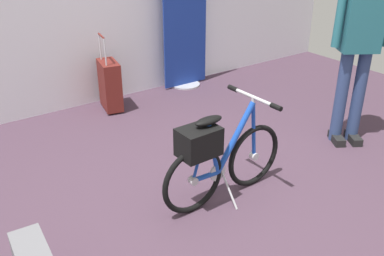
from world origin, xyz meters
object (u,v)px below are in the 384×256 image
(floor_banner_stand, at_px, (185,21))
(rolling_suitcase, at_px, (110,85))
(visitor_near_wall, at_px, (361,31))
(folding_bike_foreground, at_px, (217,156))

(floor_banner_stand, relative_size, rolling_suitcase, 2.16)
(floor_banner_stand, distance_m, visitor_near_wall, 2.14)
(floor_banner_stand, distance_m, folding_bike_foreground, 2.52)
(rolling_suitcase, bearing_deg, folding_bike_foreground, -93.20)
(folding_bike_foreground, distance_m, visitor_near_wall, 1.73)
(floor_banner_stand, height_order, folding_bike_foreground, floor_banner_stand)
(folding_bike_foreground, xyz_separation_m, rolling_suitcase, (0.11, 2.02, -0.09))
(floor_banner_stand, xyz_separation_m, visitor_near_wall, (0.39, -2.09, 0.23))
(floor_banner_stand, bearing_deg, folding_bike_foreground, -119.04)
(visitor_near_wall, bearing_deg, folding_bike_foreground, -177.03)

